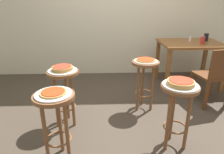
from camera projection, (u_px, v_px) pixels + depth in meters
The scene contains 18 objects.
ground_plane at pixel (127, 113), 2.76m from camera, with size 6.00×6.00×0.00m, color #42382D.
stool_foreground at pixel (56, 114), 1.80m from camera, with size 0.36×0.36×0.69m.
serving_plate_foreground at pixel (53, 94), 1.73m from camera, with size 0.32×0.32×0.01m, color silver.
pizza_foreground at pixel (53, 92), 1.73m from camera, with size 0.23×0.23×0.02m.
stool_middle at pixel (178, 103), 1.98m from camera, with size 0.36×0.36×0.69m.
serving_plate_middle at pixel (180, 85), 1.91m from camera, with size 0.34×0.34×0.01m, color silver.
pizza_middle at pixel (181, 82), 1.90m from camera, with size 0.26×0.26×0.05m.
stool_leftside at pixel (64, 86), 2.37m from camera, with size 0.36×0.36×0.69m.
serving_plate_leftside at pixel (63, 70), 2.30m from camera, with size 0.32×0.32×0.01m, color silver.
pizza_leftside at pixel (62, 68), 2.29m from camera, with size 0.23×0.23×0.05m.
stool_rear at pixel (145, 75), 2.71m from camera, with size 0.36×0.36×0.69m.
serving_plate_rear at pixel (146, 61), 2.64m from camera, with size 0.31×0.31×0.01m, color silver.
pizza_rear at pixel (146, 60), 2.64m from camera, with size 0.25×0.25×0.02m.
dining_table at pixel (190, 49), 3.46m from camera, with size 1.01×0.78×0.77m.
cup_near_edge at pixel (202, 40), 3.26m from camera, with size 0.07×0.07×0.12m, color red.
cup_far_edge at pixel (206, 37), 3.49m from camera, with size 0.07×0.07×0.13m, color black.
condiment_shaker at pixel (190, 39), 3.46m from camera, with size 0.04×0.04×0.09m, color white.
wooden_chair at pixel (215, 75), 2.83m from camera, with size 0.48×0.48×0.85m.
Camera 1 is at (-0.30, -2.38, 1.46)m, focal length 32.54 mm.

